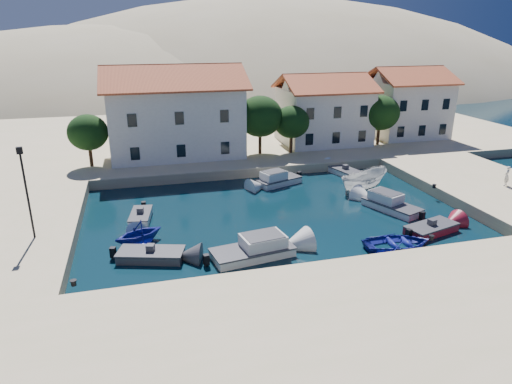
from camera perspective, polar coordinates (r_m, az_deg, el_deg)
The scene contains 23 objects.
ground at distance 28.64m, azimuth 8.36°, elevation -10.20°, with size 400.00×400.00×0.00m, color black.
quay_south at distance 23.87m, azimuth 14.21°, elevation -15.89°, with size 52.00×12.00×1.00m, color #C3B485.
quay_east at distance 46.93m, azimuth 27.05°, elevation 0.48°, with size 11.00×20.00×1.00m, color #C3B485.
quay_west at distance 36.49m, azimuth -27.58°, elevation -4.72°, with size 8.00×20.00×1.00m, color #C3B485.
quay_north at distance 63.42m, azimuth -3.40°, elevation 7.11°, with size 80.00×36.00×1.00m, color #C3B485.
hills at distance 154.19m, azimuth -2.88°, elevation 5.42°, with size 254.00×176.00×99.00m.
building_left at distance 51.55m, azimuth -10.09°, elevation 10.12°, with size 14.70×9.45×9.70m.
building_mid at distance 57.00m, azimuth 8.46°, elevation 10.36°, with size 10.50×8.40×8.30m.
building_right at distance 63.47m, azimuth 18.31°, elevation 10.75°, with size 9.45×8.40×8.80m.
trees at distance 51.23m, azimuth 2.18°, elevation 9.09°, with size 37.30×5.30×6.45m.
lamppost at distance 32.91m, azimuth -26.87°, elevation 0.85°, with size 0.35×0.25×6.22m.
bollards at distance 32.33m, azimuth 10.38°, elevation -4.43°, with size 29.36×9.56×0.30m.
motorboat_grey_sw at distance 30.75m, azimuth -12.99°, elevation -7.70°, with size 4.61×3.03×1.25m.
cabin_cruiser_south at distance 30.22m, azimuth -0.43°, elevation -7.28°, with size 5.72×3.11×1.60m.
rowboat_south at distance 33.06m, azimuth 17.22°, elevation -6.67°, with size 3.39×4.74×0.98m, color navy.
motorboat_red_se at distance 36.15m, azimuth 21.05°, elevation -4.31°, with size 4.44×2.87×1.25m.
cabin_cruiser_east at distance 39.41m, azimuth 16.60°, elevation -1.55°, with size 3.67×5.34×1.60m.
boat_east at distance 43.80m, azimuth 13.27°, elevation 0.20°, with size 2.05×5.45×2.11m, color silver.
motorboat_white_ne at distance 48.14m, azimuth 11.08°, elevation 2.48°, with size 2.75×4.23×1.25m.
rowboat_west at distance 33.25m, azimuth -14.37°, elevation -6.23°, with size 3.00×3.48×1.83m, color navy.
motorboat_white_west at distance 37.01m, azimuth -14.21°, elevation -3.00°, with size 2.02×3.61×1.25m.
cabin_cruiser_north at distance 44.24m, azimuth 2.86°, elevation 1.56°, with size 4.82×3.34×1.60m.
pedestrian at distance 46.30m, azimuth 28.84°, elevation 1.77°, with size 0.66×0.43×1.80m, color silver.
Camera 1 is at (-10.27, -22.71, 14.10)m, focal length 32.00 mm.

